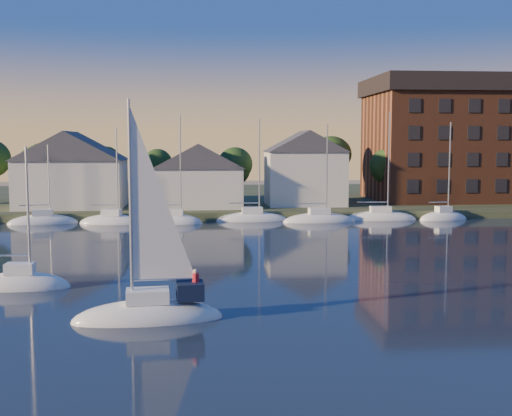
{
  "coord_description": "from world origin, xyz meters",
  "views": [
    {
      "loc": [
        -5.6,
        -24.85,
        9.26
      ],
      "look_at": [
        -1.62,
        22.0,
        4.43
      ],
      "focal_mm": 45.0,
      "sensor_mm": 36.0,
      "label": 1
    }
  ],
  "objects": [
    {
      "name": "moored_fleet",
      "position": [
        -8.0,
        49.0,
        0.1
      ],
      "size": [
        71.5,
        2.4,
        12.05
      ],
      "color": "silver",
      "rests_on": "ground"
    },
    {
      "name": "drifting_sailboat_left",
      "position": [
        -17.12,
        16.22,
        0.1
      ],
      "size": [
        6.29,
        2.17,
        10.1
      ],
      "rotation": [
        0.0,
        0.0,
        0.02
      ],
      "color": "silver",
      "rests_on": "ground"
    },
    {
      "name": "condo_block",
      "position": [
        34.0,
        64.95,
        9.79
      ],
      "size": [
        31.0,
        17.0,
        17.4
      ],
      "color": "brown",
      "rests_on": "shoreline_land"
    },
    {
      "name": "clubhouse_west",
      "position": [
        -22.0,
        58.0,
        5.93
      ],
      "size": [
        13.65,
        9.45,
        9.64
      ],
      "color": "silver",
      "rests_on": "shoreline_land"
    },
    {
      "name": "wooden_dock",
      "position": [
        0.0,
        52.0,
        0.0
      ],
      "size": [
        120.0,
        3.0,
        1.0
      ],
      "primitive_type": "cube",
      "color": "brown",
      "rests_on": "ground"
    },
    {
      "name": "shoreline_land",
      "position": [
        0.0,
        75.0,
        0.0
      ],
      "size": [
        160.0,
        50.0,
        2.0
      ],
      "primitive_type": "cube",
      "color": "#303A22",
      "rests_on": "ground"
    },
    {
      "name": "tree_line",
      "position": [
        2.0,
        63.0,
        7.18
      ],
      "size": [
        93.4,
        5.4,
        8.9
      ],
      "color": "#362418",
      "rests_on": "shoreline_land"
    },
    {
      "name": "hero_sailboat",
      "position": [
        -8.32,
        8.2,
        0.54
      ],
      "size": [
        8.06,
        3.21,
        12.54
      ],
      "rotation": [
        0.0,
        0.0,
        3.23
      ],
      "color": "silver",
      "rests_on": "ground"
    },
    {
      "name": "ground",
      "position": [
        0.0,
        0.0,
        0.0
      ],
      "size": [
        260.0,
        260.0,
        0.0
      ],
      "primitive_type": "plane",
      "color": "black",
      "rests_on": "ground"
    },
    {
      "name": "clubhouse_east",
      "position": [
        8.0,
        59.0,
        6.0
      ],
      "size": [
        10.5,
        8.4,
        9.8
      ],
      "color": "silver",
      "rests_on": "shoreline_land"
    },
    {
      "name": "clubhouse_centre",
      "position": [
        -6.0,
        57.0,
        5.13
      ],
      "size": [
        11.55,
        8.4,
        8.08
      ],
      "color": "silver",
      "rests_on": "shoreline_land"
    }
  ]
}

